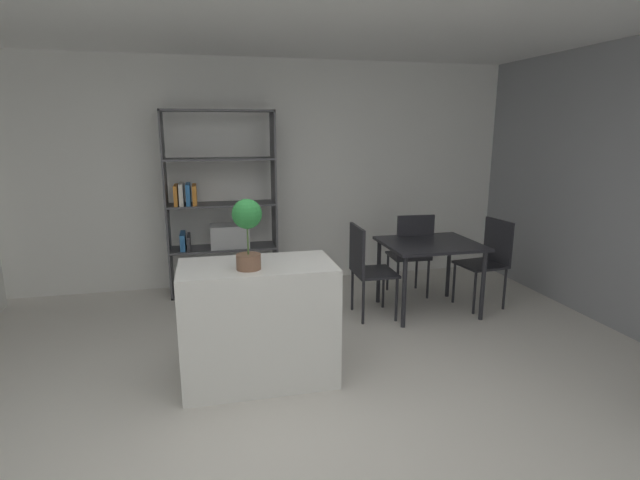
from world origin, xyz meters
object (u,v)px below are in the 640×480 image
object	(u,v)px
open_bookshelf	(219,213)
dining_chair_far	(412,249)
dining_chair_island_side	(365,263)
dining_chair_window_side	(489,256)
dining_table	(430,250)
kitchen_island	(259,323)
potted_plant_on_island	(247,227)

from	to	relation	value
open_bookshelf	dining_chair_far	bearing A→B (deg)	-18.13
dining_chair_island_side	dining_chair_window_side	bearing A→B (deg)	-88.55
dining_chair_island_side	dining_table	bearing A→B (deg)	-89.11
dining_chair_far	dining_chair_island_side	bearing A→B (deg)	35.22
open_bookshelf	kitchen_island	bearing A→B (deg)	-84.56
potted_plant_on_island	dining_chair_far	distance (m)	2.59
open_bookshelf	dining_chair_far	size ratio (longest dim) A/B	2.16
potted_plant_on_island	dining_chair_window_side	bearing A→B (deg)	23.35
potted_plant_on_island	dining_chair_window_side	xyz separation A→B (m)	(2.66, 1.15, -0.67)
open_bookshelf	dining_chair_window_side	distance (m)	3.04
dining_chair_island_side	open_bookshelf	bearing A→B (deg)	52.33
kitchen_island	open_bookshelf	bearing A→B (deg)	95.44
dining_chair_island_side	dining_chair_far	distance (m)	0.82
potted_plant_on_island	dining_chair_far	xyz separation A→B (m)	(1.95, 1.57, -0.66)
kitchen_island	dining_chair_far	size ratio (longest dim) A/B	1.17
dining_chair_far	potted_plant_on_island	bearing A→B (deg)	42.01
dining_table	dining_chair_window_side	bearing A→B (deg)	0.97
dining_table	dining_chair_far	world-z (taller)	dining_chair_far
kitchen_island	dining_chair_island_side	world-z (taller)	dining_chair_island_side
potted_plant_on_island	open_bookshelf	bearing A→B (deg)	93.47
potted_plant_on_island	dining_table	bearing A→B (deg)	30.14
dining_table	dining_chair_window_side	world-z (taller)	dining_chair_window_side
potted_plant_on_island	dining_chair_island_side	distance (m)	1.82
dining_chair_island_side	dining_chair_window_side	distance (m)	1.40
potted_plant_on_island	dining_chair_window_side	size ratio (longest dim) A/B	0.53
dining_chair_window_side	dining_table	bearing A→B (deg)	-95.74
dining_chair_island_side	dining_chair_far	bearing A→B (deg)	-56.91
kitchen_island	dining_chair_window_side	world-z (taller)	dining_chair_window_side
kitchen_island	open_bookshelf	size ratio (longest dim) A/B	0.54
dining_table	dining_chair_island_side	bearing A→B (deg)	179.86
potted_plant_on_island	dining_table	distance (m)	2.34
kitchen_island	dining_chair_far	distance (m)	2.39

